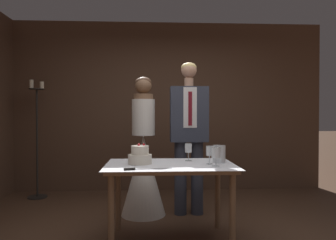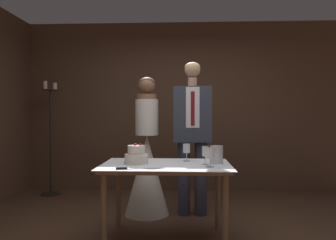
{
  "view_description": "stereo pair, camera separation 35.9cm",
  "coord_description": "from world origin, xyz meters",
  "px_view_note": "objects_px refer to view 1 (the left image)",
  "views": [
    {
      "loc": [
        -0.26,
        -3.04,
        1.23
      ],
      "look_at": [
        -0.07,
        0.54,
        1.17
      ],
      "focal_mm": 35.0,
      "sensor_mm": 36.0,
      "label": 1
    },
    {
      "loc": [
        0.1,
        -3.04,
        1.23
      ],
      "look_at": [
        -0.07,
        0.54,
        1.17
      ],
      "focal_mm": 35.0,
      "sensor_mm": 36.0,
      "label": 2
    }
  ],
  "objects_px": {
    "cake_knife": "(139,169)",
    "tiered_cake": "(140,156)",
    "cake_table": "(170,173)",
    "wine_glass_middle": "(216,153)",
    "bride": "(143,164)",
    "wine_glass_far": "(188,149)",
    "candle_stand": "(37,144)",
    "groom": "(189,130)",
    "wine_glass_near": "(209,151)",
    "hurricane_candle": "(219,154)"
  },
  "relations": [
    {
      "from": "cake_knife",
      "to": "tiered_cake",
      "type": "bearing_deg",
      "value": 77.86
    },
    {
      "from": "cake_table",
      "to": "wine_glass_middle",
      "type": "height_order",
      "value": "wine_glass_middle"
    },
    {
      "from": "bride",
      "to": "wine_glass_middle",
      "type": "bearing_deg",
      "value": -54.83
    },
    {
      "from": "wine_glass_middle",
      "to": "wine_glass_far",
      "type": "height_order",
      "value": "wine_glass_far"
    },
    {
      "from": "cake_knife",
      "to": "bride",
      "type": "relative_size",
      "value": 0.25
    },
    {
      "from": "wine_glass_far",
      "to": "candle_stand",
      "type": "xyz_separation_m",
      "value": [
        -2.07,
        1.53,
        -0.08
      ]
    },
    {
      "from": "cake_table",
      "to": "groom",
      "type": "distance_m",
      "value": 0.95
    },
    {
      "from": "wine_glass_far",
      "to": "candle_stand",
      "type": "distance_m",
      "value": 2.57
    },
    {
      "from": "wine_glass_far",
      "to": "groom",
      "type": "height_order",
      "value": "groom"
    },
    {
      "from": "cake_table",
      "to": "cake_knife",
      "type": "relative_size",
      "value": 2.92
    },
    {
      "from": "tiered_cake",
      "to": "wine_glass_near",
      "type": "height_order",
      "value": "tiered_cake"
    },
    {
      "from": "wine_glass_far",
      "to": "hurricane_candle",
      "type": "xyz_separation_m",
      "value": [
        0.29,
        -0.14,
        -0.04
      ]
    },
    {
      "from": "wine_glass_far",
      "to": "hurricane_candle",
      "type": "relative_size",
      "value": 1.04
    },
    {
      "from": "tiered_cake",
      "to": "groom",
      "type": "bearing_deg",
      "value": 53.99
    },
    {
      "from": "hurricane_candle",
      "to": "candle_stand",
      "type": "distance_m",
      "value": 2.89
    },
    {
      "from": "cake_knife",
      "to": "wine_glass_far",
      "type": "distance_m",
      "value": 0.72
    },
    {
      "from": "bride",
      "to": "tiered_cake",
      "type": "bearing_deg",
      "value": -91.2
    },
    {
      "from": "tiered_cake",
      "to": "wine_glass_near",
      "type": "bearing_deg",
      "value": -4.88
    },
    {
      "from": "wine_glass_middle",
      "to": "groom",
      "type": "bearing_deg",
      "value": 97.92
    },
    {
      "from": "hurricane_candle",
      "to": "candle_stand",
      "type": "bearing_deg",
      "value": 144.82
    },
    {
      "from": "cake_knife",
      "to": "bride",
      "type": "height_order",
      "value": "bride"
    },
    {
      "from": "groom",
      "to": "cake_table",
      "type": "bearing_deg",
      "value": -108.77
    },
    {
      "from": "tiered_cake",
      "to": "groom",
      "type": "distance_m",
      "value": 1.0
    },
    {
      "from": "wine_glass_near",
      "to": "wine_glass_middle",
      "type": "relative_size",
      "value": 1.0
    },
    {
      "from": "tiered_cake",
      "to": "cake_knife",
      "type": "xyz_separation_m",
      "value": [
        0.0,
        -0.34,
        -0.07
      ]
    },
    {
      "from": "bride",
      "to": "groom",
      "type": "distance_m",
      "value": 0.7
    },
    {
      "from": "groom",
      "to": "hurricane_candle",
      "type": "bearing_deg",
      "value": -73.94
    },
    {
      "from": "hurricane_candle",
      "to": "bride",
      "type": "height_order",
      "value": "bride"
    },
    {
      "from": "hurricane_candle",
      "to": "groom",
      "type": "bearing_deg",
      "value": 106.06
    },
    {
      "from": "tiered_cake",
      "to": "candle_stand",
      "type": "xyz_separation_m",
      "value": [
        -1.57,
        1.7,
        -0.03
      ]
    },
    {
      "from": "wine_glass_near",
      "to": "bride",
      "type": "height_order",
      "value": "bride"
    },
    {
      "from": "wine_glass_far",
      "to": "cake_table",
      "type": "bearing_deg",
      "value": -134.73
    },
    {
      "from": "hurricane_candle",
      "to": "bride",
      "type": "bearing_deg",
      "value": 135.79
    },
    {
      "from": "cake_table",
      "to": "tiered_cake",
      "type": "relative_size",
      "value": 5.4
    },
    {
      "from": "bride",
      "to": "groom",
      "type": "height_order",
      "value": "groom"
    },
    {
      "from": "wine_glass_middle",
      "to": "bride",
      "type": "relative_size",
      "value": 0.11
    },
    {
      "from": "wine_glass_far",
      "to": "candle_stand",
      "type": "bearing_deg",
      "value": 143.52
    },
    {
      "from": "bride",
      "to": "groom",
      "type": "bearing_deg",
      "value": -0.07
    },
    {
      "from": "wine_glass_middle",
      "to": "groom",
      "type": "distance_m",
      "value": 1.01
    },
    {
      "from": "wine_glass_middle",
      "to": "wine_glass_far",
      "type": "distance_m",
      "value": 0.43
    },
    {
      "from": "wine_glass_near",
      "to": "bride",
      "type": "distance_m",
      "value": 1.1
    },
    {
      "from": "wine_glass_near",
      "to": "bride",
      "type": "xyz_separation_m",
      "value": [
        -0.66,
        0.85,
        -0.25
      ]
    },
    {
      "from": "wine_glass_far",
      "to": "cake_knife",
      "type": "bearing_deg",
      "value": -134.01
    },
    {
      "from": "candle_stand",
      "to": "cake_table",
      "type": "bearing_deg",
      "value": -42.88
    },
    {
      "from": "tiered_cake",
      "to": "cake_knife",
      "type": "height_order",
      "value": "tiered_cake"
    },
    {
      "from": "cake_table",
      "to": "tiered_cake",
      "type": "distance_m",
      "value": 0.34
    },
    {
      "from": "candle_stand",
      "to": "wine_glass_near",
      "type": "bearing_deg",
      "value": -38.07
    },
    {
      "from": "wine_glass_near",
      "to": "tiered_cake",
      "type": "bearing_deg",
      "value": 175.12
    },
    {
      "from": "cake_table",
      "to": "groom",
      "type": "bearing_deg",
      "value": 71.23
    },
    {
      "from": "tiered_cake",
      "to": "candle_stand",
      "type": "height_order",
      "value": "candle_stand"
    }
  ]
}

